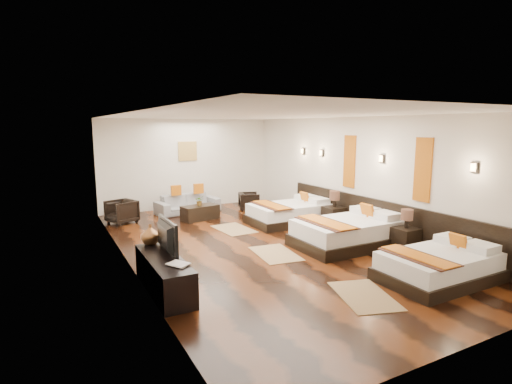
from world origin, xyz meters
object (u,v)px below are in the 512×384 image
book (173,267)px  armchair_left (122,212)px  tv_console (164,274)px  table_plant (200,201)px  nightstand_b (334,215)px  coffee_table (200,212)px  nightstand_a (406,237)px  tv (162,237)px  bed_far (290,213)px  figurine (150,234)px  armchair_right (249,201)px  sofa (188,203)px  bed_near (440,266)px  bed_mid (349,232)px

book → armchair_left: (0.21, 5.47, -0.25)m
tv_console → table_plant: 4.90m
nightstand_b → coffee_table: 3.67m
nightstand_a → tv: tv is taller
tv → armchair_left: tv is taller
nightstand_b → book: bearing=-153.6°
tv → bed_far: bearing=-57.7°
nightstand_b → figurine: (-4.95, -1.12, 0.39)m
armchair_right → nightstand_b: bearing=-144.0°
nightstand_a → sofa: 6.41m
tv → figurine: bearing=4.8°
tv_console → armchair_left: (0.21, 4.95, 0.04)m
bed_near → table_plant: size_ratio=7.35×
tv_console → armchair_left: 4.96m
bed_far → nightstand_b: size_ratio=2.24×
tv → table_plant: 4.68m
armchair_left → armchair_right: (3.80, -0.07, -0.04)m
bed_far → table_plant: (-1.99, 1.52, 0.26)m
bed_far → armchair_right: 2.04m
tv_console → tv: tv is taller
table_plant → bed_mid: bearing=-62.7°
bed_near → nightstand_b: size_ratio=2.09×
bed_mid → table_plant: (-1.99, 3.86, 0.23)m
nightstand_b → table_plant: bearing=138.3°
sofa → armchair_left: (-2.00, -0.47, 0.04)m
sofa → table_plant: bearing=-99.6°
bed_far → sofa: size_ratio=1.12×
bed_mid → armchair_right: (-0.19, 4.37, -0.03)m
armchair_right → coffee_table: (-1.80, -0.51, -0.07)m
book → coffee_table: (2.21, 4.89, -0.36)m
tv → nightstand_a: bearing=-97.0°
nightstand_b → armchair_right: (-0.94, 2.95, -0.06)m
bed_far → tv_console: size_ratio=1.18×
nightstand_a → armchair_right: (-0.94, 5.26, -0.04)m
bed_mid → table_plant: bed_mid is taller
figurine → sofa: size_ratio=0.18×
figurine → nightstand_b: bearing=12.8°
bed_near → figurine: bearing=148.5°
bed_near → table_plant: (-1.99, 6.13, 0.28)m
bed_far → figurine: (-4.20, -2.04, 0.45)m
bed_mid → nightstand_a: (0.75, -0.89, 0.01)m
tv_console → table_plant: size_ratio=6.67×
armchair_right → coffee_table: 1.87m
table_plant → sofa: bearing=89.8°
bed_near → coffee_table: bed_near is taller
coffee_table → table_plant: bearing=148.9°
bed_near → coffee_table: size_ratio=1.98×
bed_far → bed_mid: bearing=-89.9°
nightstand_a → armchair_right: size_ratio=1.49×
sofa → table_plant: table_plant is taller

